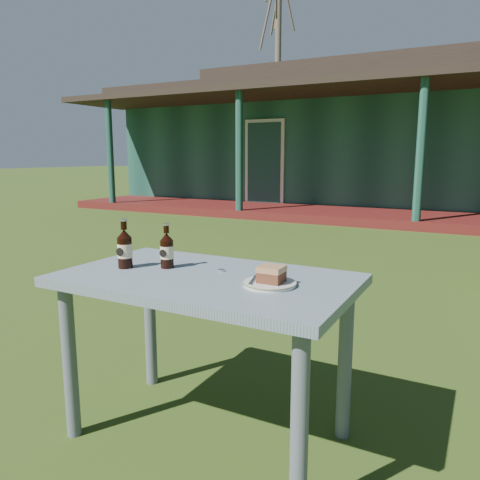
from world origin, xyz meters
The scene contains 10 objects.
ground centered at (0.00, 0.00, 0.00)m, with size 80.00×80.00×0.00m, color #334916.
pavilion centered at (0.00, 9.39, 1.61)m, with size 15.80×8.30×3.45m.
tree_left centered at (-8.00, 17.50, 5.25)m, with size 0.28×0.28×10.50m, color brown.
cafe_table centered at (0.00, -1.60, 0.62)m, with size 1.20×0.70×0.72m.
plate centered at (0.29, -1.62, 0.73)m, with size 0.20×0.20×0.01m.
cake_slice centered at (0.30, -1.61, 0.77)m, with size 0.09×0.09×0.06m.
fork centered at (0.23, -1.63, 0.74)m, with size 0.01×0.14×0.00m, color silver.
cola_bottle_near centered at (-0.22, -1.57, 0.80)m, with size 0.06×0.06×0.20m.
cola_bottle_far centered at (-0.38, -1.65, 0.81)m, with size 0.06×0.07×0.22m.
bottle_cap centered at (0.02, -1.51, 0.72)m, with size 0.03×0.03×0.01m, color silver.
Camera 1 is at (1.00, -3.18, 1.20)m, focal length 35.00 mm.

